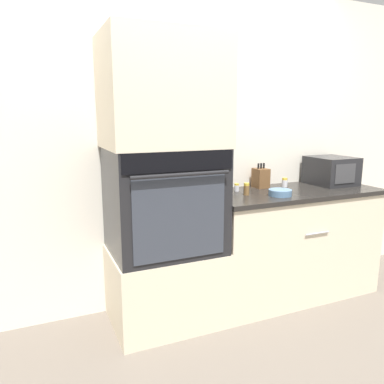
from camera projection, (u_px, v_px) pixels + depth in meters
The scene contains 12 objects.
ground_plane at pixel (232, 328), 2.68m from camera, with size 12.00×12.00×0.00m, color #6B6056.
wall_back at pixel (196, 147), 3.00m from camera, with size 8.00×0.05×2.50m.
oven_cabinet_base at pixel (166, 285), 2.75m from camera, with size 0.78×0.60×0.55m.
wall_oven at pixel (165, 200), 2.61m from camera, with size 0.76×0.64×0.73m.
oven_cabinet_upper at pixel (163, 92), 2.47m from camera, with size 0.78×0.60×0.73m.
counter_unit at pixel (290, 242), 3.14m from camera, with size 1.46×0.63×0.90m.
microwave at pixel (331, 171), 3.29m from camera, with size 0.35×0.37×0.24m.
knife_block at pixel (261, 178), 3.15m from camera, with size 0.11×0.13×0.21m.
bowl at pixel (280, 193), 2.84m from camera, with size 0.17×0.17×0.05m.
condiment_jar_near at pixel (246, 189), 2.86m from camera, with size 0.04×0.04×0.09m.
condiment_jar_mid at pixel (237, 187), 3.00m from camera, with size 0.04×0.04×0.06m.
condiment_jar_far at pixel (285, 183), 3.18m from camera, with size 0.05×0.05×0.08m.
Camera 1 is at (-1.23, -2.12, 1.49)m, focal length 35.00 mm.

